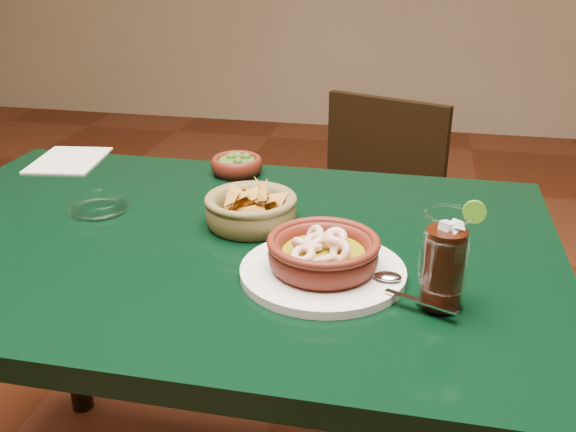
% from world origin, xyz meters
% --- Properties ---
extents(dining_table, '(1.20, 0.80, 0.75)m').
position_xyz_m(dining_table, '(0.00, 0.00, 0.65)').
color(dining_table, black).
rests_on(dining_table, ground).
extents(dining_chair, '(0.49, 0.49, 0.83)m').
position_xyz_m(dining_chair, '(0.21, 0.70, 0.46)').
color(dining_chair, black).
rests_on(dining_chair, ground).
extents(shrimp_plate, '(0.33, 0.26, 0.08)m').
position_xyz_m(shrimp_plate, '(0.21, -0.10, 0.78)').
color(shrimp_plate, silver).
rests_on(shrimp_plate, dining_table).
extents(chip_basket, '(0.20, 0.20, 0.11)m').
position_xyz_m(chip_basket, '(0.05, 0.06, 0.78)').
color(chip_basket, brown).
rests_on(chip_basket, dining_table).
extents(guacamole_ramekin, '(0.13, 0.13, 0.05)m').
position_xyz_m(guacamole_ramekin, '(-0.05, 0.33, 0.77)').
color(guacamole_ramekin, '#48140C').
rests_on(guacamole_ramekin, dining_table).
extents(cola_drink, '(0.14, 0.14, 0.17)m').
position_xyz_m(cola_drink, '(0.39, -0.16, 0.82)').
color(cola_drink, white).
rests_on(cola_drink, dining_table).
extents(glass_ashtray, '(0.13, 0.13, 0.03)m').
position_xyz_m(glass_ashtray, '(-0.25, 0.06, 0.76)').
color(glass_ashtray, white).
rests_on(glass_ashtray, dining_table).
extents(paper_menu, '(0.18, 0.22, 0.00)m').
position_xyz_m(paper_menu, '(-0.47, 0.33, 0.75)').
color(paper_menu, beige).
rests_on(paper_menu, dining_table).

